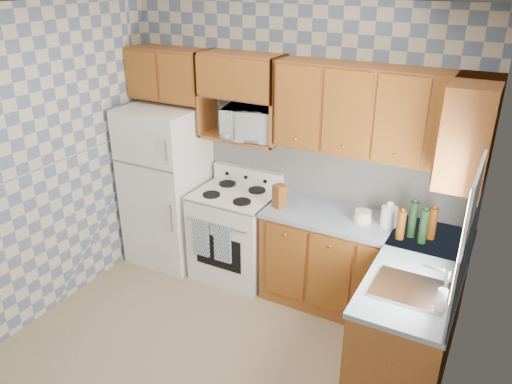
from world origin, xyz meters
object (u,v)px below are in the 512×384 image
at_px(stove_body, 235,235).
at_px(microwave, 252,123).
at_px(refrigerator, 167,186).
at_px(electric_kettle, 389,216).

xyz_separation_m(stove_body, microwave, (0.12, 0.16, 1.15)).
xyz_separation_m(refrigerator, electric_kettle, (2.30, 0.06, 0.17)).
height_order(microwave, electric_kettle, microwave).
distance_m(refrigerator, microwave, 1.21).
relative_size(stove_body, microwave, 1.68).
height_order(refrigerator, stove_body, refrigerator).
distance_m(refrigerator, electric_kettle, 2.31).
bearing_deg(microwave, refrigerator, -179.65).
xyz_separation_m(microwave, electric_kettle, (1.38, -0.12, -0.59)).
relative_size(microwave, electric_kettle, 3.07).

